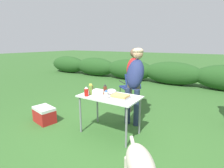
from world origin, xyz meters
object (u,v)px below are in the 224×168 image
(food_tray, at_px, (120,96))
(paper_cup_stack, at_px, (94,94))
(camp_chair_green_behind_table, at_px, (130,85))
(plate_stack, at_px, (101,92))
(standing_person_in_red_jacket, at_px, (135,78))
(mixing_bowl, at_px, (111,91))
(beer_bottle, at_px, (91,88))
(folding_table, at_px, (110,100))
(mayo_bottle, at_px, (106,95))
(ketchup_bottle, at_px, (86,92))
(cooler_box, at_px, (44,115))
(standing_person_in_navy_coat, at_px, (134,75))
(bbq_sauce_bottle, at_px, (105,90))
(relish_jar, at_px, (91,89))

(food_tray, bearing_deg, paper_cup_stack, -153.99)
(camp_chair_green_behind_table, bearing_deg, paper_cup_stack, -132.39)
(plate_stack, relative_size, standing_person_in_red_jacket, 0.13)
(mixing_bowl, bearing_deg, food_tray, -26.06)
(paper_cup_stack, xyz_separation_m, beer_bottle, (-0.25, 0.24, 0.02))
(folding_table, height_order, mayo_bottle, mayo_bottle)
(food_tray, bearing_deg, ketchup_bottle, -157.29)
(folding_table, relative_size, cooler_box, 2.06)
(plate_stack, xyz_separation_m, ketchup_bottle, (-0.10, -0.30, 0.07))
(beer_bottle, height_order, standing_person_in_navy_coat, standing_person_in_navy_coat)
(mixing_bowl, bearing_deg, ketchup_bottle, -129.64)
(bbq_sauce_bottle, bearing_deg, paper_cup_stack, -110.92)
(mayo_bottle, bearing_deg, plate_stack, 139.75)
(food_tray, bearing_deg, standing_person_in_navy_coat, 103.64)
(plate_stack, distance_m, mayo_bottle, 0.40)
(paper_cup_stack, bearing_deg, plate_stack, 100.43)
(food_tray, relative_size, plate_stack, 1.57)
(ketchup_bottle, relative_size, standing_person_in_red_jacket, 0.11)
(camp_chair_green_behind_table, bearing_deg, ketchup_bottle, -136.41)
(cooler_box, bearing_deg, relish_jar, -156.57)
(paper_cup_stack, xyz_separation_m, mayo_bottle, (0.25, 0.01, 0.02))
(ketchup_bottle, bearing_deg, folding_table, 33.31)
(mixing_bowl, xyz_separation_m, beer_bottle, (-0.41, -0.10, 0.03))
(mixing_bowl, bearing_deg, camp_chair_green_behind_table, 104.88)
(food_tray, xyz_separation_m, plate_stack, (-0.47, 0.06, -0.01))
(mixing_bowl, relative_size, mayo_bottle, 1.12)
(folding_table, height_order, plate_stack, plate_stack)
(folding_table, relative_size, beer_bottle, 6.80)
(standing_person_in_red_jacket, bearing_deg, beer_bottle, -138.11)
(paper_cup_stack, bearing_deg, standing_person_in_red_jacket, 65.49)
(folding_table, xyz_separation_m, food_tray, (0.22, 0.01, 0.10))
(ketchup_bottle, distance_m, standing_person_in_red_jacket, 1.07)
(beer_bottle, xyz_separation_m, cooler_box, (-1.01, -0.39, -0.65))
(beer_bottle, bearing_deg, plate_stack, 6.60)
(ketchup_bottle, xyz_separation_m, standing_person_in_navy_coat, (0.28, 1.42, 0.11))
(mixing_bowl, height_order, relish_jar, relish_jar)
(folding_table, height_order, relish_jar, relish_jar)
(beer_bottle, distance_m, mayo_bottle, 0.55)
(paper_cup_stack, height_order, mayo_bottle, mayo_bottle)
(mayo_bottle, xyz_separation_m, camp_chair_green_behind_table, (-0.59, 2.16, -0.35))
(ketchup_bottle, height_order, cooler_box, ketchup_bottle)
(beer_bottle, bearing_deg, cooler_box, -158.73)
(mayo_bottle, relative_size, standing_person_in_red_jacket, 0.11)
(folding_table, height_order, mixing_bowl, mixing_bowl)
(relish_jar, xyz_separation_m, mayo_bottle, (0.40, -0.07, -0.02))
(folding_table, distance_m, relish_jar, 0.41)
(plate_stack, relative_size, mixing_bowl, 1.08)
(folding_table, relative_size, standing_person_in_red_jacket, 0.69)
(food_tray, bearing_deg, cooler_box, -167.93)
(relish_jar, relative_size, cooler_box, 0.38)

